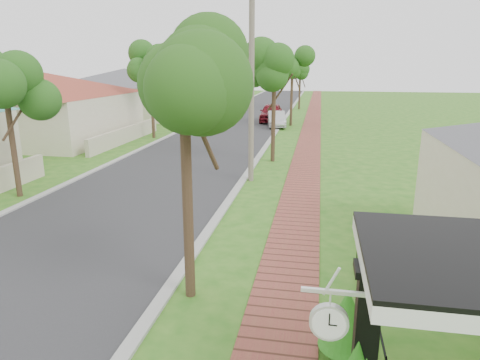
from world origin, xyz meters
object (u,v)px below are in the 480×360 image
Objects in this scene: near_tree at (183,70)px; station_clock at (329,320)px; utility_pole at (251,84)px; parked_car_white at (276,119)px; parked_car_red at (271,113)px.

near_tree is 7.62× the size of station_clock.
utility_pole is 13.83m from station_clock.
near_tree reaches higher than station_clock.
parked_car_white is 17.37m from utility_pole.
parked_car_red is 0.78× the size of near_tree.
parked_car_white is (0.77, -3.22, -0.18)m from parked_car_red.
utility_pole reaches higher than station_clock.
near_tree reaches higher than parked_car_red.
utility_pole reaches higher than near_tree.
near_tree is 0.74× the size of utility_pole.
utility_pole is (0.58, -16.99, 3.55)m from parked_car_white.
utility_pole is at bearing -97.55° from parked_car_white.
near_tree is at bearing -89.01° from parked_car_red.
parked_car_white is at bearing 91.70° from near_tree.
near_tree is 9.86m from utility_pole.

